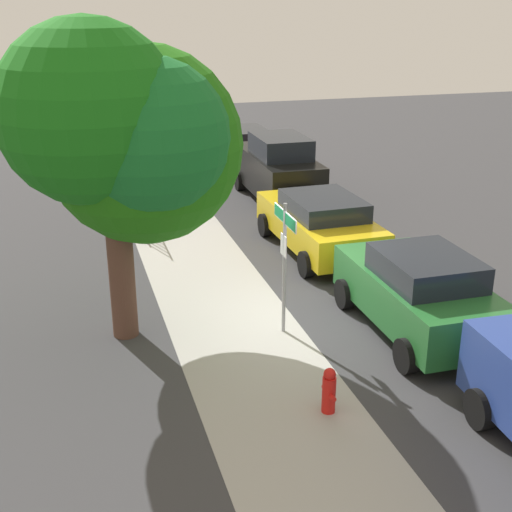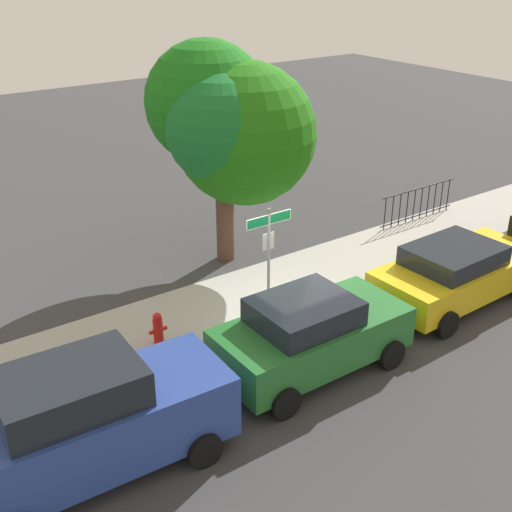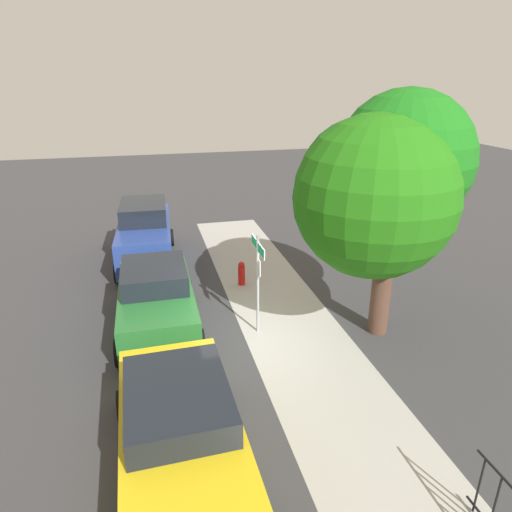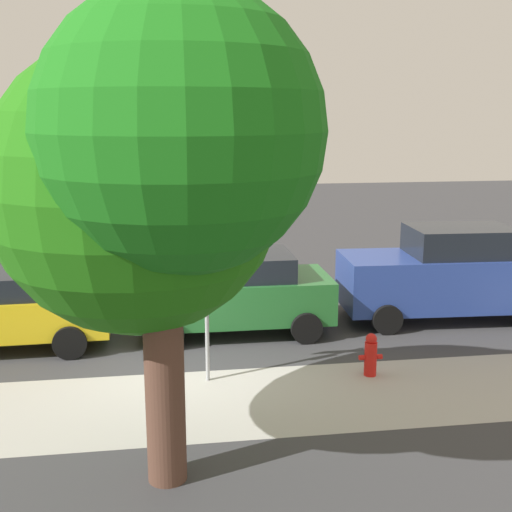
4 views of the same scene
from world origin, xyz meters
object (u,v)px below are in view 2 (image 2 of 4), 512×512
at_px(shade_tree, 228,123).
at_px(car_yellow, 457,272).
at_px(car_green, 311,334).
at_px(car_blue, 89,421).
at_px(fire_hydrant, 158,329).
at_px(street_sign, 269,241).

xyz_separation_m(shade_tree, car_yellow, (3.34, -5.02, -3.13)).
bearing_deg(car_yellow, car_green, -179.17).
bearing_deg(car_blue, fire_hydrant, 49.20).
distance_m(street_sign, car_blue, 6.22).
bearing_deg(street_sign, car_yellow, -29.83).
xyz_separation_m(car_blue, car_green, (4.80, 0.16, -0.17)).
bearing_deg(fire_hydrant, shade_tree, 35.20).
relative_size(shade_tree, car_green, 1.46).
bearing_deg(fire_hydrant, car_blue, -133.48).
height_order(street_sign, car_yellow, street_sign).
distance_m(shade_tree, fire_hydrant, 5.62).
height_order(shade_tree, fire_hydrant, shade_tree).
bearing_deg(street_sign, fire_hydrant, 176.05).
height_order(car_blue, car_green, car_blue).
height_order(car_blue, fire_hydrant, car_blue).
bearing_deg(street_sign, car_blue, -154.56).
distance_m(street_sign, fire_hydrant, 3.22).
relative_size(shade_tree, car_blue, 1.27).
height_order(shade_tree, car_yellow, shade_tree).
xyz_separation_m(street_sign, car_blue, (-5.57, -2.65, -0.79)).
relative_size(street_sign, shade_tree, 0.44).
bearing_deg(shade_tree, car_blue, -139.43).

